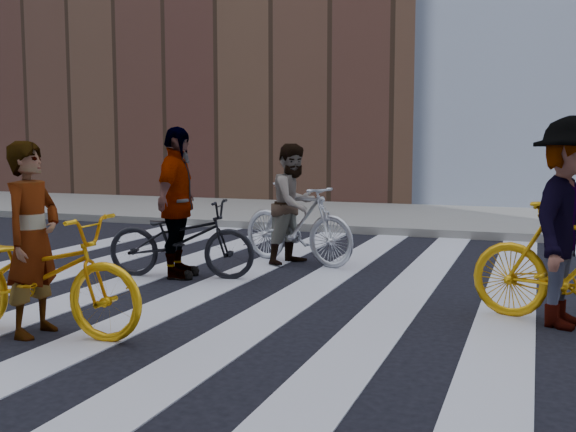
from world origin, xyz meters
The scene contains 11 objects.
ground centered at (0.00, 0.00, 0.00)m, with size 100.00×100.00×0.00m, color black.
sidewalk_far centered at (0.00, 7.50, 0.07)m, with size 100.00×5.00×0.15m, color gray.
zebra_crosswalk centered at (0.00, 0.00, 0.01)m, with size 8.25×10.00×0.01m.
bike_yellow_left centered at (-1.08, -2.44, 0.54)m, with size 0.71×2.04×1.07m, color #FFB30E.
bike_silver_mid centered at (-0.14, 1.69, 0.57)m, with size 0.54×1.90×1.14m, color #B8BBC3.
bike_yellow_right centered at (3.33, -0.52, 0.57)m, with size 0.54×1.90×1.14m, color #F4A90D.
bike_dark_rear centered at (-1.17, 0.24, 0.49)m, with size 0.66×1.88×0.99m, color black.
rider_left centered at (-1.13, -2.44, 0.85)m, with size 0.62×0.41×1.71m, color slate.
rider_mid centered at (-0.19, 1.69, 0.84)m, with size 0.82×0.64×1.68m, color slate.
rider_right centered at (3.28, -0.52, 0.97)m, with size 1.25×0.72×1.93m, color slate.
rider_rear centered at (-1.22, 0.24, 0.95)m, with size 1.11×0.46×1.89m, color slate.
Camera 1 is at (2.99, -7.12, 1.68)m, focal length 42.00 mm.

